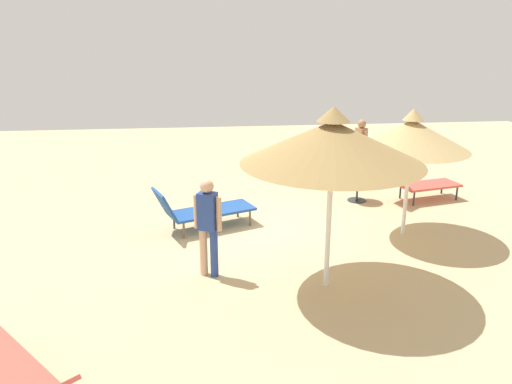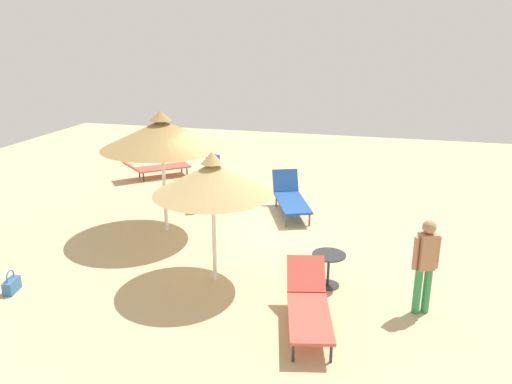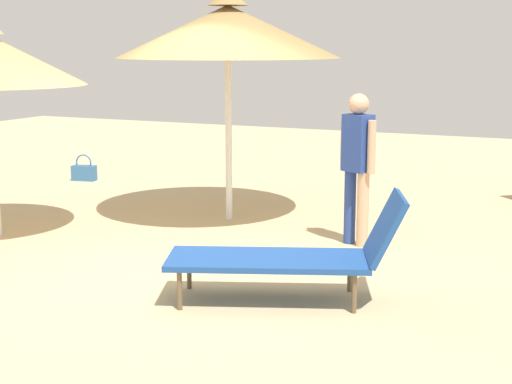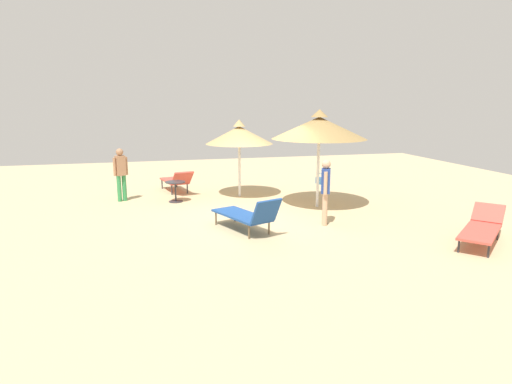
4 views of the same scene
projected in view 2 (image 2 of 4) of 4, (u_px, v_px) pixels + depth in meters
ground at (246, 233)px, 11.85m from camera, size 24.00×24.00×0.10m
parasol_umbrella_near_right at (212, 178)px, 8.89m from camera, size 2.17×2.17×2.51m
parasol_umbrella_far_left at (161, 134)px, 11.11m from camera, size 2.73×2.73×2.86m
lounge_chair_back at (290, 197)px, 12.89m from camera, size 2.12×1.38×0.95m
lounge_chair_front at (155, 167)px, 16.00m from camera, size 1.91×2.07×0.70m
lounge_chair_far_right at (308, 303)px, 7.85m from camera, size 2.02×1.05×0.85m
person_standing_edge at (425, 261)px, 8.11m from camera, size 0.31×0.43×1.66m
person_standing_near_left at (213, 173)px, 13.10m from camera, size 0.44×0.32×1.66m
handbag at (12, 285)px, 9.02m from camera, size 0.41×0.25×0.43m
side_table_round at (329, 264)px, 9.15m from camera, size 0.62×0.62×0.64m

